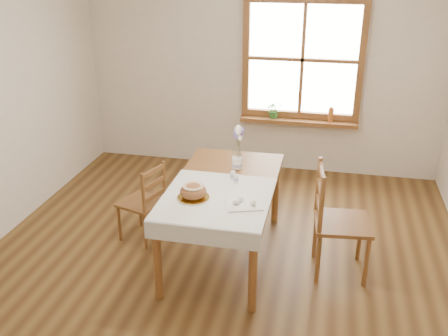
# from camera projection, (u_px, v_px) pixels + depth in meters

# --- Properties ---
(ground) EXTENTS (5.00, 5.00, 0.00)m
(ground) POSITION_uv_depth(u_px,v_px,m) (217.00, 273.00, 4.49)
(ground) COLOR brown
(ground) RESTS_ON ground
(room_walls) EXTENTS (4.60, 5.10, 2.65)m
(room_walls) POSITION_uv_depth(u_px,v_px,m) (216.00, 87.00, 3.80)
(room_walls) COLOR silver
(room_walls) RESTS_ON ground
(window) EXTENTS (1.46, 0.08, 1.46)m
(window) POSITION_uv_depth(u_px,v_px,m) (303.00, 60.00, 6.02)
(window) COLOR brown
(window) RESTS_ON ground
(window_sill) EXTENTS (1.46, 0.20, 0.05)m
(window_sill) POSITION_uv_depth(u_px,v_px,m) (298.00, 121.00, 6.26)
(window_sill) COLOR brown
(window_sill) RESTS_ON ground
(dining_table) EXTENTS (0.90, 1.60, 0.75)m
(dining_table) POSITION_uv_depth(u_px,v_px,m) (224.00, 192.00, 4.49)
(dining_table) COLOR brown
(dining_table) RESTS_ON ground
(table_linen) EXTENTS (0.91, 0.99, 0.01)m
(table_linen) POSITION_uv_depth(u_px,v_px,m) (216.00, 198.00, 4.18)
(table_linen) COLOR white
(table_linen) RESTS_ON dining_table
(chair_left) EXTENTS (0.49, 0.48, 0.81)m
(chair_left) POSITION_uv_depth(u_px,v_px,m) (141.00, 201.00, 4.89)
(chair_left) COLOR brown
(chair_left) RESTS_ON ground
(chair_right) EXTENTS (0.54, 0.52, 1.01)m
(chair_right) POSITION_uv_depth(u_px,v_px,m) (343.00, 221.00, 4.32)
(chair_right) COLOR brown
(chair_right) RESTS_ON ground
(bread_plate) EXTENTS (0.33, 0.33, 0.01)m
(bread_plate) POSITION_uv_depth(u_px,v_px,m) (193.00, 198.00, 4.16)
(bread_plate) COLOR white
(bread_plate) RESTS_ON table_linen
(bread_loaf) EXTENTS (0.22, 0.22, 0.12)m
(bread_loaf) POSITION_uv_depth(u_px,v_px,m) (193.00, 190.00, 4.13)
(bread_loaf) COLOR brown
(bread_loaf) RESTS_ON bread_plate
(egg_napkin) EXTENTS (0.35, 0.33, 0.01)m
(egg_napkin) POSITION_uv_depth(u_px,v_px,m) (244.00, 204.00, 4.06)
(egg_napkin) COLOR white
(egg_napkin) RESTS_ON table_linen
(eggs) EXTENTS (0.28, 0.26, 0.05)m
(eggs) POSITION_uv_depth(u_px,v_px,m) (244.00, 201.00, 4.04)
(eggs) COLOR white
(eggs) RESTS_ON egg_napkin
(salt_shaker) EXTENTS (0.05, 0.05, 0.09)m
(salt_shaker) POSITION_uv_depth(u_px,v_px,m) (236.00, 178.00, 4.43)
(salt_shaker) COLOR white
(salt_shaker) RESTS_ON table_linen
(pepper_shaker) EXTENTS (0.06, 0.06, 0.09)m
(pepper_shaker) POSITION_uv_depth(u_px,v_px,m) (233.00, 175.00, 4.49)
(pepper_shaker) COLOR white
(pepper_shaker) RESTS_ON table_linen
(flower_vase) EXTENTS (0.10, 0.10, 0.11)m
(flower_vase) POSITION_uv_depth(u_px,v_px,m) (237.00, 163.00, 4.73)
(flower_vase) COLOR white
(flower_vase) RESTS_ON dining_table
(lavender_bouquet) EXTENTS (0.17, 0.17, 0.33)m
(lavender_bouquet) POSITION_uv_depth(u_px,v_px,m) (237.00, 142.00, 4.65)
(lavender_bouquet) COLOR #6E5BA2
(lavender_bouquet) RESTS_ON flower_vase
(potted_plant) EXTENTS (0.26, 0.27, 0.17)m
(potted_plant) POSITION_uv_depth(u_px,v_px,m) (274.00, 111.00, 6.28)
(potted_plant) COLOR #36772F
(potted_plant) RESTS_ON window_sill
(amber_bottle) EXTENTS (0.07, 0.07, 0.19)m
(amber_bottle) POSITION_uv_depth(u_px,v_px,m) (331.00, 114.00, 6.14)
(amber_bottle) COLOR #B25E20
(amber_bottle) RESTS_ON window_sill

